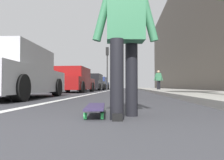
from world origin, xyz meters
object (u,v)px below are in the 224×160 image
at_px(skateboard, 95,107).
at_px(parked_car_end, 99,84).
at_px(parked_car_near, 14,74).
at_px(traffic_light, 107,60).
at_px(skater_person, 125,31).
at_px(pedestrian_distant, 159,79).
at_px(parked_car_far, 92,83).
at_px(parked_car_mid, 74,81).

relative_size(skateboard, parked_car_end, 0.20).
distance_m(parked_car_near, traffic_light, 15.48).
bearing_deg(skater_person, pedestrian_distant, -9.39).
height_order(traffic_light, pedestrian_distant, traffic_light).
bearing_deg(pedestrian_distant, traffic_light, 44.18).
height_order(skater_person, traffic_light, traffic_light).
bearing_deg(parked_car_end, parked_car_far, -178.77).
bearing_deg(skater_person, parked_car_far, 10.92).
xyz_separation_m(skateboard, pedestrian_distant, (14.16, -2.71, 0.82)).
relative_size(parked_car_near, parked_car_mid, 1.03).
height_order(parked_car_end, pedestrian_distant, pedestrian_distant).
bearing_deg(parked_car_near, parked_car_far, 0.13).
xyz_separation_m(parked_car_near, parked_car_mid, (6.79, -0.00, 0.00)).
xyz_separation_m(parked_car_mid, parked_car_end, (12.80, 0.17, 0.01)).
xyz_separation_m(parked_car_mid, pedestrian_distant, (3.96, -5.60, 0.21)).
relative_size(parked_car_near, parked_car_far, 1.03).
height_order(parked_car_far, parked_car_end, parked_car_end).
distance_m(parked_car_far, traffic_light, 3.22).
xyz_separation_m(skateboard, traffic_light, (18.69, 1.69, 2.86)).
xyz_separation_m(skater_person, parked_car_near, (3.56, 3.23, -0.24)).
xyz_separation_m(skateboard, parked_car_far, (16.75, 2.92, 0.61)).
height_order(skater_person, pedestrian_distant, skater_person).
height_order(parked_car_far, traffic_light, traffic_light).
bearing_deg(pedestrian_distant, parked_car_near, 152.49).
bearing_deg(skateboard, parked_car_mid, 15.78).
height_order(parked_car_mid, pedestrian_distant, pedestrian_distant).
bearing_deg(traffic_light, parked_car_mid, 171.96).
height_order(parked_car_near, parked_car_end, parked_car_end).
height_order(skater_person, parked_car_mid, skater_person).
height_order(parked_car_near, pedestrian_distant, pedestrian_distant).
bearing_deg(parked_car_far, traffic_light, -32.45).
bearing_deg(parked_car_end, traffic_light, -162.46).
xyz_separation_m(skateboard, parked_car_near, (3.42, 2.89, 0.60)).
height_order(parked_car_near, parked_car_far, same).
distance_m(skateboard, parked_car_near, 4.51).
bearing_deg(parked_car_mid, parked_car_far, 0.28).
bearing_deg(parked_car_near, traffic_light, -4.49).
relative_size(parked_car_near, parked_car_end, 1.06).
bearing_deg(parked_car_far, skateboard, -170.13).
xyz_separation_m(parked_car_near, pedestrian_distant, (10.75, -5.60, 0.21)).
xyz_separation_m(skater_person, parked_car_far, (16.90, 3.26, -0.24)).
bearing_deg(parked_car_far, parked_car_end, 1.23).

